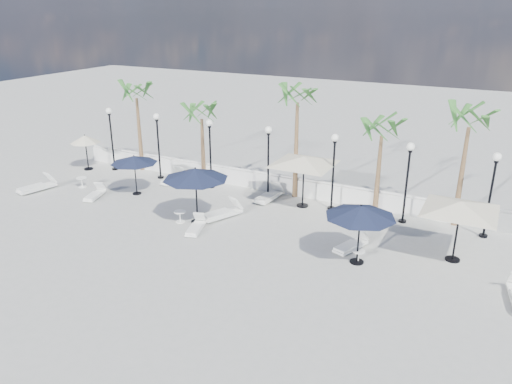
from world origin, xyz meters
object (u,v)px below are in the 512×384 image
at_px(parasol_cream_sq_a, 304,157).
at_px(parasol_cream_sq_b, 461,202).
at_px(lounger_2, 196,227).
at_px(lounger_4, 222,213).
at_px(lounger_3, 173,178).
at_px(parasol_cream_small, 85,140).
at_px(lounger_1, 95,194).
at_px(lounger_6, 351,245).
at_px(parasol_navy_left, 134,160).
at_px(parasol_navy_right, 361,212).
at_px(lounger_0, 37,186).
at_px(parasol_navy_mid, 195,174).
at_px(lounger_5, 269,195).

distance_m(parasol_cream_sq_a, parasol_cream_sq_b, 7.91).
xyz_separation_m(lounger_2, parasol_cream_sq_b, (10.63, 2.37, 2.30)).
distance_m(lounger_4, parasol_cream_sq_a, 4.83).
distance_m(lounger_4, parasol_cream_sq_b, 10.61).
height_order(lounger_3, parasol_cream_small, parasol_cream_small).
xyz_separation_m(lounger_1, lounger_6, (13.75, 0.37, 0.01)).
relative_size(lounger_2, parasol_navy_left, 0.70).
distance_m(lounger_6, parasol_cream_sq_b, 4.62).
bearing_deg(lounger_3, parasol_navy_right, -22.92).
height_order(lounger_2, parasol_cream_sq_b, parasol_cream_sq_b).
distance_m(lounger_6, parasol_navy_right, 2.25).
relative_size(lounger_0, lounger_3, 1.15).
bearing_deg(lounger_2, parasol_cream_sq_a, 40.59).
xyz_separation_m(lounger_6, parasol_cream_sq_a, (-3.58, 3.53, 2.39)).
xyz_separation_m(lounger_3, parasol_navy_mid, (4.35, -4.11, 2.15)).
height_order(parasol_navy_right, parasol_cream_sq_a, parasol_cream_sq_a).
relative_size(lounger_5, parasol_cream_sq_a, 0.36).
distance_m(lounger_3, parasol_cream_sq_b, 15.84).
bearing_deg(lounger_0, lounger_1, 23.15).
height_order(lounger_0, lounger_2, lounger_0).
relative_size(lounger_6, parasol_navy_mid, 0.61).
bearing_deg(parasol_cream_small, lounger_5, 1.93).
bearing_deg(lounger_0, parasol_cream_sq_b, 18.80).
distance_m(lounger_4, lounger_6, 6.48).
relative_size(lounger_1, parasol_cream_small, 0.79).
bearing_deg(parasol_navy_mid, lounger_3, 136.62).
bearing_deg(lounger_5, lounger_0, -155.01).
relative_size(lounger_4, lounger_5, 1.06).
xyz_separation_m(lounger_0, lounger_1, (3.60, 0.61, -0.05)).
distance_m(lounger_2, lounger_5, 5.13).
relative_size(lounger_0, parasol_cream_sq_b, 0.40).
height_order(lounger_0, parasol_navy_mid, parasol_navy_mid).
bearing_deg(parasol_cream_sq_a, lounger_5, 179.33).
bearing_deg(parasol_cream_small, lounger_2, -22.65).
distance_m(lounger_2, parasol_cream_sq_b, 11.14).
xyz_separation_m(lounger_3, lounger_6, (11.57, -3.55, -0.01)).
bearing_deg(lounger_2, parasol_navy_left, 138.19).
height_order(lounger_2, parasol_cream_small, parasol_cream_small).
xyz_separation_m(lounger_0, lounger_3, (5.79, 4.54, -0.03)).
bearing_deg(lounger_1, parasol_navy_right, -19.69).
bearing_deg(lounger_1, parasol_cream_sq_b, -13.02).
bearing_deg(lounger_4, parasol_navy_left, -162.35).
xyz_separation_m(lounger_1, lounger_5, (8.29, 3.93, 0.05)).
relative_size(parasol_navy_left, parasol_navy_right, 0.89).
distance_m(lounger_3, parasol_navy_left, 3.03).
xyz_separation_m(parasol_cream_sq_b, parasol_cream_small, (-21.56, 2.19, -0.62)).
distance_m(lounger_0, lounger_3, 7.35).
bearing_deg(lounger_3, parasol_navy_left, -106.95).
bearing_deg(lounger_5, parasol_navy_right, -32.89).
distance_m(lounger_2, parasol_navy_mid, 2.38).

